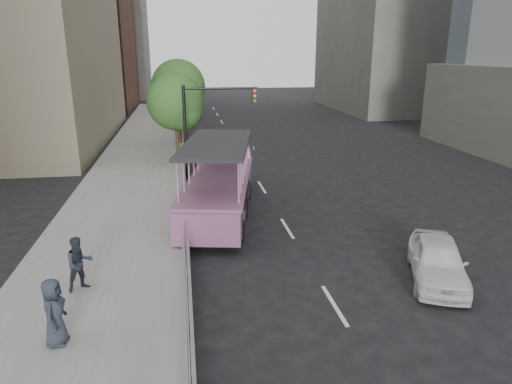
{
  "coord_description": "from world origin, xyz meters",
  "views": [
    {
      "loc": [
        -3.04,
        -12.96,
        6.9
      ],
      "look_at": [
        -0.59,
        2.13,
        2.2
      ],
      "focal_mm": 32.0,
      "sensor_mm": 36.0,
      "label": 1
    }
  ],
  "objects": [
    {
      "name": "duck_boat",
      "position": [
        -1.42,
        6.91,
        1.25
      ],
      "size": [
        4.3,
        10.39,
        3.36
      ],
      "color": "black",
      "rests_on": "ground"
    },
    {
      "name": "sidewalk",
      "position": [
        -5.75,
        10.0,
        0.15
      ],
      "size": [
        5.5,
        80.0,
        0.3
      ],
      "primitive_type": "cube",
      "color": "#A2A19C",
      "rests_on": "ground"
    },
    {
      "name": "parking_sign",
      "position": [
        -2.86,
        6.47,
        1.57
      ],
      "size": [
        0.07,
        0.55,
        2.46
      ],
      "color": "black",
      "rests_on": "ground"
    },
    {
      "name": "car",
      "position": [
        4.66,
        -1.05,
        0.67
      ],
      "size": [
        2.96,
        4.22,
        1.34
      ],
      "primitive_type": "imported",
      "rotation": [
        0.0,
        0.0,
        -0.39
      ],
      "color": "white",
      "rests_on": "ground"
    },
    {
      "name": "street_tree_near",
      "position": [
        -3.3,
        15.93,
        3.82
      ],
      "size": [
        3.52,
        3.52,
        5.72
      ],
      "color": "#322216",
      "rests_on": "ground"
    },
    {
      "name": "midrise_stone_b",
      "position": [
        -16.0,
        64.0,
        10.0
      ],
      "size": [
        16.0,
        14.0,
        20.0
      ],
      "primitive_type": "cube",
      "color": "slate",
      "rests_on": "ground"
    },
    {
      "name": "ground",
      "position": [
        0.0,
        0.0,
        0.0
      ],
      "size": [
        160.0,
        160.0,
        0.0
      ],
      "primitive_type": "plane",
      "color": "black"
    },
    {
      "name": "street_tree_far",
      "position": [
        -3.1,
        21.93,
        4.31
      ],
      "size": [
        3.97,
        3.97,
        6.45
      ],
      "color": "#322216",
      "rests_on": "ground"
    },
    {
      "name": "traffic_signal",
      "position": [
        -1.7,
        12.5,
        3.5
      ],
      "size": [
        4.2,
        0.32,
        5.2
      ],
      "color": "black",
      "rests_on": "ground"
    },
    {
      "name": "pedestrian_far",
      "position": [
        -6.18,
        -3.06,
        1.13
      ],
      "size": [
        0.59,
        0.86,
        1.67
      ],
      "primitive_type": "imported",
      "rotation": [
        0.0,
        0.0,
        1.49
      ],
      "color": "#2B323F",
      "rests_on": "sidewalk"
    },
    {
      "name": "guardrail",
      "position": [
        -3.12,
        2.0,
        1.14
      ],
      "size": [
        0.07,
        22.0,
        0.71
      ],
      "color": "#B4B4B9",
      "rests_on": "kerb_wall"
    },
    {
      "name": "pedestrian_mid",
      "position": [
        -6.14,
        -0.45,
        1.11
      ],
      "size": [
        0.99,
        0.93,
        1.62
      ],
      "primitive_type": "imported",
      "rotation": [
        0.0,
        0.0,
        0.55
      ],
      "color": "#2B323F",
      "rests_on": "sidewalk"
    },
    {
      "name": "kerb_wall",
      "position": [
        -3.12,
        2.0,
        0.48
      ],
      "size": [
        0.24,
        30.0,
        0.36
      ],
      "primitive_type": "cube",
      "color": "#9E9E99",
      "rests_on": "sidewalk"
    }
  ]
}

